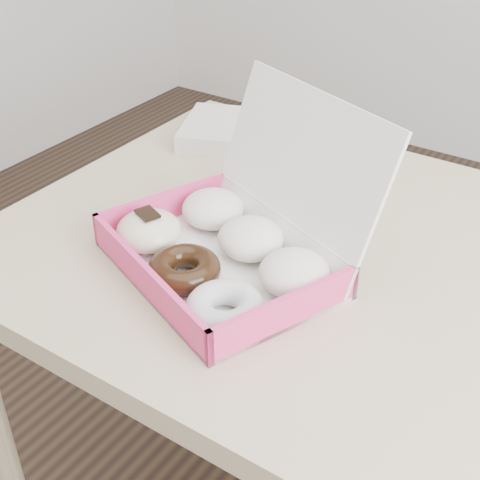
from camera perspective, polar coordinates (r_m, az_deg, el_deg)
The scene contains 3 objects.
table at distance 1.07m, azimuth 11.12°, elevation -5.70°, with size 1.20×0.80×0.75m.
donut_box at distance 0.98m, azimuth -1.01°, elevation -0.26°, with size 0.43×0.41×0.24m.
newspapers at distance 1.38m, azimuth 0.01°, elevation 9.25°, with size 0.23×0.18×0.04m, color white.
Camera 1 is at (0.28, -0.79, 1.33)m, focal length 50.00 mm.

